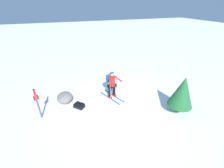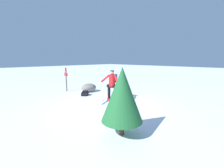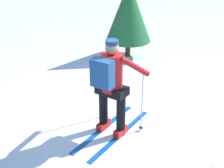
{
  "view_description": "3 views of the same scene",
  "coord_description": "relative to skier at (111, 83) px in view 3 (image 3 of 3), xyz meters",
  "views": [
    {
      "loc": [
        -6.45,
        2.74,
        5.07
      ],
      "look_at": [
        0.63,
        0.22,
        0.91
      ],
      "focal_mm": 24.0,
      "sensor_mm": 36.0,
      "label": 1
    },
    {
      "loc": [
        -4.95,
        -5.25,
        2.23
      ],
      "look_at": [
        0.63,
        0.22,
        0.91
      ],
      "focal_mm": 24.0,
      "sensor_mm": 36.0,
      "label": 2
    },
    {
      "loc": [
        3.14,
        3.89,
        3.08
      ],
      "look_at": [
        0.63,
        0.22,
        0.91
      ],
      "focal_mm": 50.0,
      "sensor_mm": 36.0,
      "label": 3
    }
  ],
  "objects": [
    {
      "name": "pine_tree",
      "position": [
        -2.45,
        -2.79,
        0.28
      ],
      "size": [
        1.21,
        1.21,
        2.01
      ],
      "color": "#4C331E",
      "rests_on": "ground_plane"
    },
    {
      "name": "ground_plane",
      "position": [
        -0.66,
        -0.23,
        -0.94
      ],
      "size": [
        80.0,
        80.0,
        0.0
      ],
      "primitive_type": "plane",
      "color": "white"
    },
    {
      "name": "skier",
      "position": [
        0.0,
        0.0,
        0.0
      ],
      "size": [
        1.79,
        1.12,
        1.63
      ],
      "color": "#144C9E",
      "rests_on": "ground_plane"
    }
  ]
}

